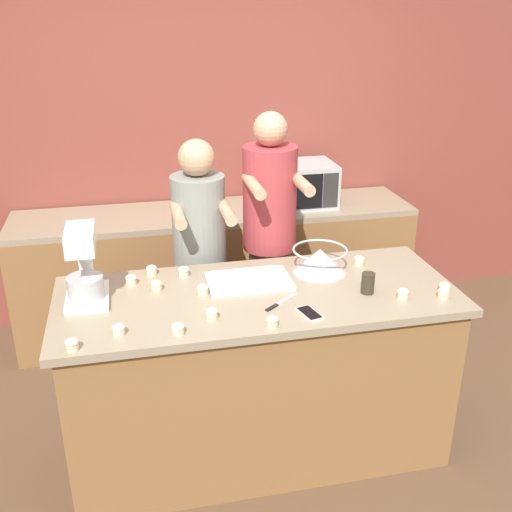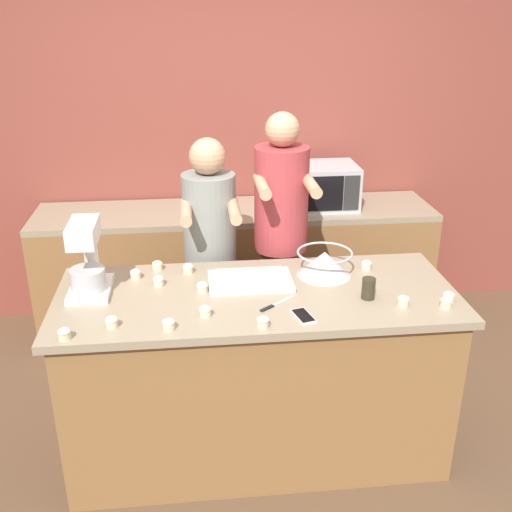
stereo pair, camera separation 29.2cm
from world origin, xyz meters
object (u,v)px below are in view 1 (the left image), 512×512
Objects in this scene: cupcake_12 at (178,329)px; knife at (279,304)px; person_right at (269,249)px; cupcake_0 at (359,260)px; microwave_oven at (296,184)px; cupcake_5 at (131,280)px; drinking_glass at (368,283)px; cupcake_6 at (212,313)px; cupcake_4 at (443,293)px; baking_tray at (249,280)px; cupcake_11 at (119,329)px; stand_mixer at (84,269)px; cupcake_1 at (184,271)px; cupcake_10 at (403,294)px; cupcake_2 at (445,287)px; mixing_bowl at (320,260)px; cupcake_9 at (72,344)px; cupcake_3 at (157,285)px; person_left at (201,265)px; cupcake_7 at (203,290)px; cupcake_8 at (272,321)px; cupcake_13 at (152,270)px.

knife is at bearing 19.46° from cupcake_12.
cupcake_0 is at bearing -44.71° from person_right.
cupcake_5 is (-1.19, -1.13, -0.10)m from microwave_oven.
cupcake_6 is at bearing -173.09° from drinking_glass.
baking_tray is at bearing 157.82° from cupcake_4.
microwave_oven is 2.06m from cupcake_11.
cupcake_6 is (0.56, -0.31, -0.14)m from stand_mixer.
stand_mixer is 0.53m from cupcake_1.
cupcake_2 is at bearing 4.57° from cupcake_10.
cupcake_9 is at bearing -157.03° from mixing_bowl.
cupcake_3 is (0.33, 0.04, -0.14)m from stand_mixer.
microwave_oven reaches higher than cupcake_2.
person_left is at bearing 55.74° from cupcake_9.
microwave_oven is 1.43m from cupcake_1.
stand_mixer is 3.53× the size of drinking_glass.
person_left reaches higher than cupcake_7.
stand_mixer reaches higher than baking_tray.
mixing_bowl is 0.69× the size of baking_tray.
person_left is 28.30× the size of cupcake_8.
cupcake_8 is (0.47, -0.48, 0.00)m from cupcake_3.
stand_mixer reaches higher than cupcake_12.
cupcake_2 is (0.92, -0.31, 0.01)m from baking_tray.
person_right is at bearing 41.98° from cupcake_9.
stand_mixer is 6.62× the size of cupcake_2.
cupcake_4 is at bearing -11.67° from stand_mixer.
cupcake_11 is at bearing -68.46° from stand_mixer.
baking_tray is at bearing -171.06° from mixing_bowl.
cupcake_6 is 0.19m from cupcake_12.
knife is at bearing -26.31° from cupcake_3.
cupcake_4 is at bearing 0.67° from cupcake_11.
cupcake_8 is at bearing -112.62° from knife.
cupcake_6 is at bearing -57.05° from cupcake_3.
cupcake_4 is 1.48m from cupcake_13.
microwave_oven is at bearing 99.80° from cupcake_4.
person_right is 0.55m from baking_tray.
knife is 3.30× the size of cupcake_13.
cupcake_9 is at bearing -95.64° from stand_mixer.
cupcake_3 is at bearing -85.96° from cupcake_13.
person_left is 0.96m from cupcake_12.
cupcake_2 and cupcake_9 have the same top height.
cupcake_9 is (-0.25, -0.58, 0.00)m from cupcake_5.
cupcake_4 is (0.79, -0.11, 0.02)m from knife.
mixing_bowl is 2.78× the size of drinking_glass.
cupcake_6 is 0.25m from cupcake_7.
cupcake_3 is at bearing 166.61° from cupcake_2.
cupcake_3 is 1.00× the size of cupcake_5.
person_right reaches higher than microwave_oven.
cupcake_2 is 1.00× the size of cupcake_6.
cupcake_11 is at bearing -179.33° from cupcake_4.
cupcake_13 is (0.36, 0.68, 0.00)m from cupcake_9.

